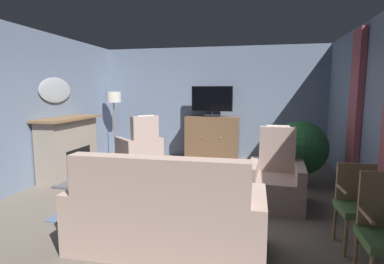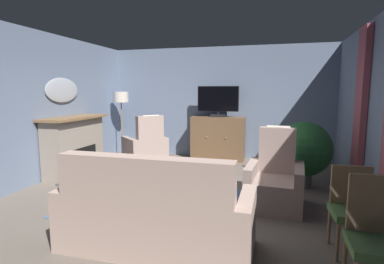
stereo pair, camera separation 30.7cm
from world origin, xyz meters
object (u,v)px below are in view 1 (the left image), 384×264
Objects in this scene: side_chair_beside_plant at (359,203)px; tv_cabinet at (212,139)px; fireplace at (70,148)px; wall_mirror_oval at (56,90)px; armchair_near_window at (276,181)px; floor_lamp at (114,103)px; coffee_table at (190,180)px; cat at (138,170)px; tv_remote at (199,175)px; sofa_floral at (165,219)px; potted_plant_on_hearth_side at (297,159)px; armchair_beside_cabinet at (140,149)px; potted_plant_small_fern_corner at (270,145)px; television at (212,101)px; potted_plant_tall_palm_by_window at (300,149)px.

tv_cabinet is at bearing 118.73° from side_chair_beside_plant.
wall_mirror_oval is (-0.25, 0.00, 1.17)m from fireplace.
floor_lamp is (-3.91, 2.57, 1.06)m from armchair_near_window.
coffee_table reaches higher than cat.
side_chair_beside_plant is at bearing -38.25° from floor_lamp.
sofa_floral reaches higher than tv_remote.
potted_plant_on_hearth_side is at bearing 92.83° from side_chair_beside_plant.
sofa_floral reaches higher than cat.
armchair_near_window is (1.16, 0.20, -0.09)m from tv_remote.
tv_cabinet reaches higher than cat.
fireplace is 0.98× the size of floor_lamp.
armchair_beside_cabinet is 3.03m from potted_plant_small_fern_corner.
television is 2.12m from armchair_beside_cabinet.
potted_plant_on_hearth_side is at bearing 55.24° from coffee_table.
potted_plant_on_hearth_side is (1.89, 4.17, -0.17)m from sofa_floral.
television is at bearing 14.35° from tv_remote.
television is 2.52m from floor_lamp.
tv_remote is (0.25, -3.09, -0.08)m from tv_cabinet.
armchair_beside_cabinet is 1.01m from cat.
armchair_beside_cabinet is at bearing -173.63° from potted_plant_on_hearth_side.
side_chair_beside_plant is at bearing -22.40° from coffee_table.
coffee_table is 2.93m from armchair_beside_cabinet.
armchair_near_window is (4.02, -0.76, -0.22)m from fireplace.
floor_lamp reaches higher than potted_plant_tall_palm_by_window.
side_chair_beside_plant is 1.48× the size of cat.
sofa_floral reaches higher than coffee_table.
sofa_floral is 2.30× the size of potted_plant_on_hearth_side.
television is at bearing 25.39° from armchair_beside_cabinet.
television is 0.49× the size of sofa_floral.
coffee_table is (0.12, -3.18, -0.13)m from tv_cabinet.
television reaches higher than armchair_beside_cabinet.
side_chair_beside_plant is at bearing -87.17° from potted_plant_on_hearth_side.
potted_plant_small_fern_corner is at bearing 13.46° from fireplace.
potted_plant_on_hearth_side is at bearing 21.68° from cat.
fireplace is at bearing -141.69° from television.
potted_plant_small_fern_corner is at bearing -6.53° from armchair_beside_cabinet.
potted_plant_on_hearth_side is (4.90, 1.71, -1.55)m from wall_mirror_oval.
sofa_floral is (0.14, -4.59, -0.16)m from tv_cabinet.
potted_plant_tall_palm_by_window is (-0.32, 2.27, 0.17)m from side_chair_beside_plant.
television is 3.36m from armchair_near_window.
sofa_floral is 2.12m from armchair_near_window.
wall_mirror_oval is 4.13m from sofa_floral.
potted_plant_small_fern_corner is 1.21× the size of potted_plant_on_hearth_side.
potted_plant_tall_palm_by_window is 4.70m from floor_lamp.
sofa_floral is (-0.10, -1.50, -0.08)m from tv_remote.
sofa_floral reaches higher than tv_cabinet.
cat is at bearing 59.07° from tv_remote.
fireplace reaches higher than side_chair_beside_plant.
fireplace is at bearing 81.10° from tv_remote.
side_chair_beside_plant is 3.65m from potted_plant_on_hearth_side.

